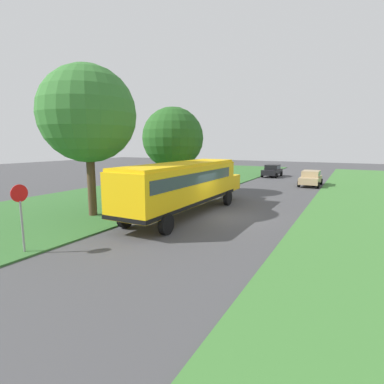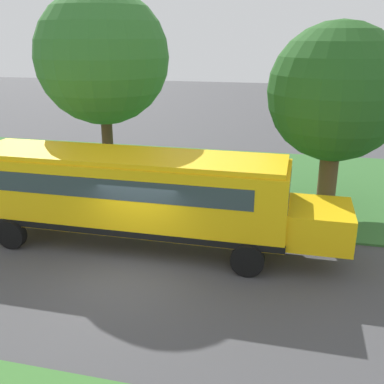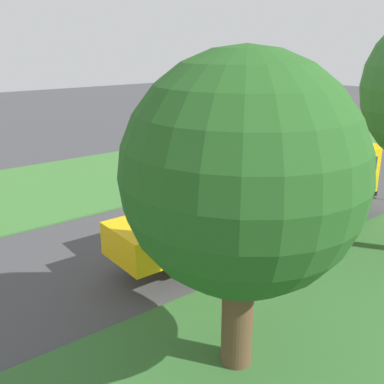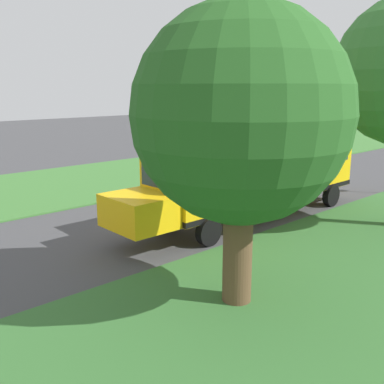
% 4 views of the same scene
% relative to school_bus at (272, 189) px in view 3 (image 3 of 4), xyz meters
% --- Properties ---
extents(ground_plane, '(120.00, 120.00, 0.00)m').
position_rel_school_bus_xyz_m(ground_plane, '(2.30, 0.54, -1.92)').
color(ground_plane, '#424244').
extents(grass_far_side, '(10.00, 80.00, 0.07)m').
position_rel_school_bus_xyz_m(grass_far_side, '(11.30, 0.54, -1.89)').
color(grass_far_side, '#3D7533').
rests_on(grass_far_side, ground).
extents(school_bus, '(2.85, 12.42, 3.16)m').
position_rel_school_bus_xyz_m(school_bus, '(0.00, 0.00, 0.00)').
color(school_bus, yellow).
rests_on(school_bus, ground).
extents(oak_tree_roadside_mid, '(5.17, 5.17, 7.34)m').
position_rel_school_bus_xyz_m(oak_tree_roadside_mid, '(-4.74, 6.48, 2.77)').
color(oak_tree_roadside_mid, brown).
rests_on(oak_tree_roadside_mid, ground).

